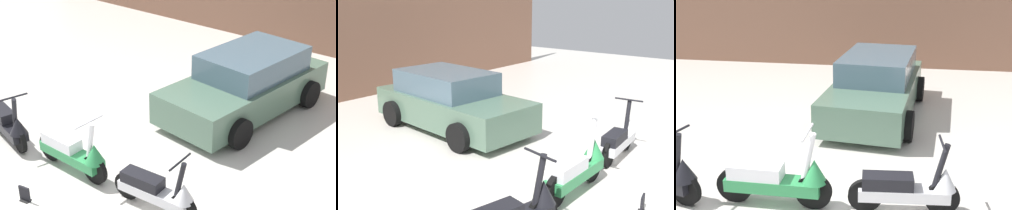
{
  "view_description": "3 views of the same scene",
  "coord_description": "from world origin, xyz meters",
  "views": [
    {
      "loc": [
        5.67,
        -4.16,
        4.95
      ],
      "look_at": [
        0.53,
        2.13,
        0.87
      ],
      "focal_mm": 55.0,
      "sensor_mm": 36.0,
      "label": 1
    },
    {
      "loc": [
        -5.51,
        -2.32,
        3.0
      ],
      "look_at": [
        0.54,
        2.47,
        0.91
      ],
      "focal_mm": 45.0,
      "sensor_mm": 36.0,
      "label": 2
    },
    {
      "loc": [
        1.48,
        -4.32,
        3.25
      ],
      "look_at": [
        0.42,
        2.54,
        0.78
      ],
      "focal_mm": 45.0,
      "sensor_mm": 36.0,
      "label": 3
    }
  ],
  "objects": [
    {
      "name": "ground_plane",
      "position": [
        0.0,
        0.0,
        0.0
      ],
      "size": [
        28.0,
        28.0,
        0.0
      ],
      "primitive_type": "plane",
      "color": "silver"
    },
    {
      "name": "scooter_front_center",
      "position": [
        1.58,
        0.6,
        0.37
      ],
      "size": [
        1.48,
        0.53,
        1.03
      ],
      "rotation": [
        0.0,
        0.0,
        0.09
      ],
      "color": "black",
      "rests_on": "ground_plane"
    },
    {
      "name": "placard_near_right_scooter",
      "position": [
        -0.18,
        -0.53,
        0.11
      ],
      "size": [
        0.2,
        0.15,
        0.26
      ],
      "rotation": [
        0.0,
        0.0,
        0.19
      ],
      "color": "black",
      "rests_on": "ground_plane"
    },
    {
      "name": "car_rear_left",
      "position": [
        0.85,
        4.27,
        0.62
      ],
      "size": [
        2.14,
        3.96,
        1.29
      ],
      "rotation": [
        0.0,
        0.0,
        -1.67
      ],
      "color": "#51705B",
      "rests_on": "ground_plane"
    },
    {
      "name": "scooter_front_right",
      "position": [
        -0.17,
        0.51,
        0.4
      ],
      "size": [
        1.62,
        0.58,
        1.13
      ],
      "rotation": [
        0.0,
        0.0,
        -0.0
      ],
      "color": "black",
      "rests_on": "ground_plane"
    }
  ]
}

